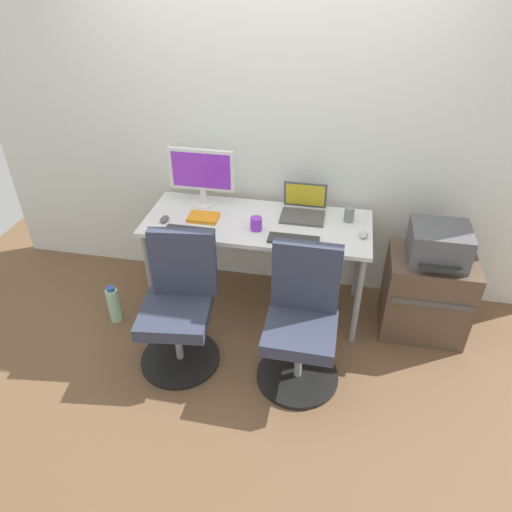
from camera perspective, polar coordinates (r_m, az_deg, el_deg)
name	(u,v)px	position (r m, az deg, el deg)	size (l,w,h in m)	color
ground_plane	(257,303)	(3.81, 0.14, -5.67)	(5.28, 5.28, 0.00)	brown
back_wall	(268,127)	(3.50, 1.46, 15.17)	(4.40, 0.04, 2.60)	silver
desk	(257,230)	(3.41, 0.16, 3.11)	(1.60, 0.64, 0.75)	silver
office_chair_left	(179,307)	(3.16, -9.18, -6.10)	(0.54, 0.54, 0.94)	black
office_chair_right	(302,323)	(3.02, 5.48, -8.04)	(0.54, 0.54, 0.94)	black
side_cabinet	(426,294)	(3.61, 19.66, -4.36)	(0.58, 0.45, 0.62)	brown
printer	(439,244)	(3.38, 21.05, 1.34)	(0.38, 0.40, 0.24)	#515156
water_bottle_on_floor	(114,304)	(3.73, -16.64, -5.58)	(0.09, 0.09, 0.31)	#A5D8B2
desktop_monitor	(202,173)	(3.51, -6.51, 9.81)	(0.48, 0.18, 0.43)	silver
open_laptop	(304,208)	(3.45, 5.71, 5.75)	(0.31, 0.27, 0.23)	#4C4C51
keyboard_by_monitor	(189,232)	(3.27, -8.01, 2.92)	(0.34, 0.12, 0.02)	#2D2D2D
keyboard_by_laptop	(293,240)	(3.16, 4.51, 1.96)	(0.34, 0.12, 0.02)	#2D2D2D
mouse_by_monitor	(363,234)	(3.27, 12.74, 2.53)	(0.06, 0.10, 0.03)	#B7B7B7
mouse_by_laptop	(164,219)	(3.43, -10.90, 4.38)	(0.06, 0.10, 0.03)	#515156
coffee_mug	(256,224)	(3.26, 0.02, 3.88)	(0.08, 0.08, 0.09)	purple
pen_cup	(349,214)	(3.42, 11.08, 4.90)	(0.07, 0.07, 0.10)	slate
notebook	(203,217)	(3.42, -6.32, 4.62)	(0.21, 0.15, 0.03)	orange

